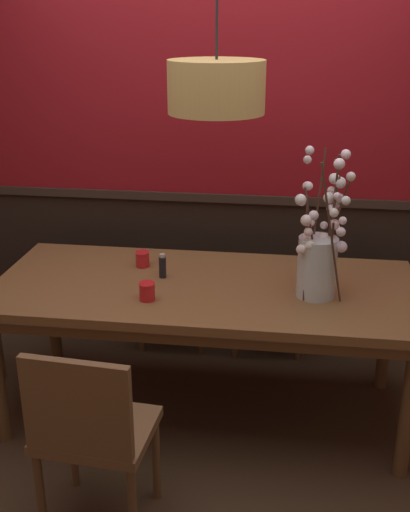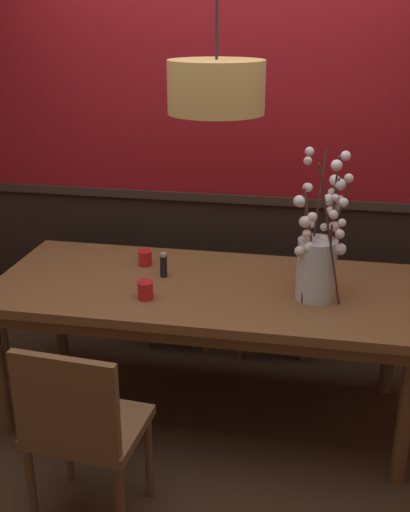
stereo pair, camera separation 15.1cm
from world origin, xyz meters
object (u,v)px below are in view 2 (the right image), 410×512
at_px(dining_table, 205,298).
at_px(candle_holder_nearer_center, 145,258).
at_px(pendant_lamp, 216,87).
at_px(candle_holder_nearer_edge, 145,290).
at_px(condiment_bottle, 164,265).
at_px(chair_near_side_left, 81,425).
at_px(vase_with_blossoms, 318,260).
at_px(chair_far_side_right, 274,271).
at_px(chair_far_side_left, 183,262).

height_order(dining_table, candle_holder_nearer_center, candle_holder_nearer_center).
distance_m(candle_holder_nearer_center, pendant_lamp, 1.04).
bearing_deg(candle_holder_nearer_edge, condiment_bottle, 86.33).
height_order(chair_near_side_left, candle_holder_nearer_edge, chair_near_side_left).
bearing_deg(vase_with_blossoms, chair_far_side_right, 106.06).
bearing_deg(condiment_bottle, dining_table, -14.21).
distance_m(candle_holder_nearer_edge, pendant_lamp, 1.01).
bearing_deg(vase_with_blossoms, pendant_lamp, 172.83).
bearing_deg(chair_far_side_right, pendant_lamp, -105.37).
xyz_separation_m(chair_far_side_left, chair_far_side_right, (0.60, 0.00, -0.01)).
distance_m(dining_table, chair_far_side_left, 0.93).
relative_size(dining_table, chair_far_side_right, 2.43).
distance_m(chair_far_side_right, pendant_lamp, 1.52).
relative_size(dining_table, candle_holder_nearer_edge, 23.96).
relative_size(candle_holder_nearer_center, candle_holder_nearer_edge, 0.96).
xyz_separation_m(vase_with_blossoms, candle_holder_nearer_edge, (-0.81, -0.16, -0.15)).
bearing_deg(candle_holder_nearer_center, chair_far_side_right, 45.44).
relative_size(chair_far_side_left, candle_holder_nearer_edge, 10.43).
height_order(candle_holder_nearer_edge, condiment_bottle, condiment_bottle).
bearing_deg(chair_near_side_left, dining_table, 69.50).
bearing_deg(condiment_bottle, pendant_lamp, -11.84).
distance_m(chair_far_side_right, candle_holder_nearer_edge, 1.25).
distance_m(chair_far_side_right, condiment_bottle, 1.01).
bearing_deg(candle_holder_nearer_center, vase_with_blossoms, -15.53).
relative_size(dining_table, condiment_bottle, 16.49).
bearing_deg(chair_near_side_left, candle_holder_nearer_center, 91.67).
bearing_deg(candle_holder_nearer_center, pendant_lamp, -24.68).
bearing_deg(candle_holder_nearer_center, dining_table, -27.57).
xyz_separation_m(dining_table, chair_near_side_left, (-0.34, -0.91, -0.18)).
height_order(dining_table, chair_near_side_left, chair_near_side_left).
bearing_deg(vase_with_blossoms, candle_holder_nearer_center, 164.47).
height_order(chair_near_side_left, pendant_lamp, pendant_lamp).
height_order(chair_near_side_left, condiment_bottle, condiment_bottle).
bearing_deg(chair_far_side_left, pendant_lamp, -67.19).
xyz_separation_m(chair_far_side_right, candle_holder_nearer_center, (-0.66, -0.67, 0.30)).
height_order(chair_far_side_left, candle_holder_nearer_center, chair_far_side_left).
xyz_separation_m(dining_table, candle_holder_nearer_edge, (-0.25, -0.23, 0.13)).
bearing_deg(condiment_bottle, chair_near_side_left, -96.30).
distance_m(candle_holder_nearer_center, candle_holder_nearer_edge, 0.44).
bearing_deg(condiment_bottle, chair_far_side_left, 95.59).
bearing_deg(chair_far_side_right, candle_holder_nearer_edge, -116.37).
distance_m(vase_with_blossoms, pendant_lamp, 0.93).
bearing_deg(vase_with_blossoms, condiment_bottle, 171.14).
xyz_separation_m(chair_far_side_left, vase_with_blossoms, (0.87, -0.93, 0.44)).
xyz_separation_m(dining_table, condiment_bottle, (-0.23, 0.06, 0.14)).
bearing_deg(candle_holder_nearer_center, chair_far_side_left, 84.88).
distance_m(chair_far_side_left, candle_holder_nearer_edge, 1.12).
bearing_deg(condiment_bottle, candle_holder_nearer_edge, -93.67).
relative_size(chair_near_side_left, candle_holder_nearer_edge, 9.70).
xyz_separation_m(candle_holder_nearer_edge, condiment_bottle, (0.02, 0.28, 0.02)).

